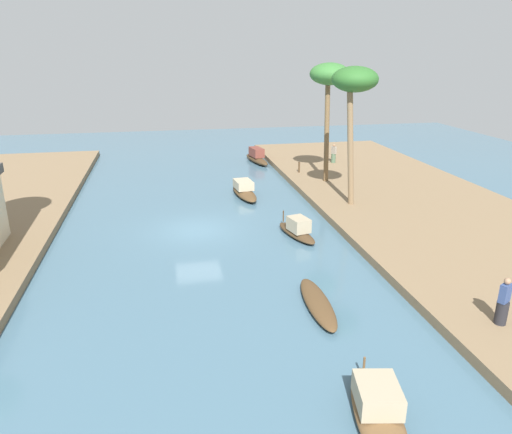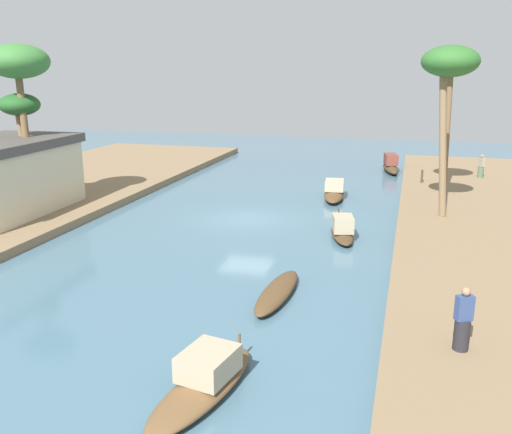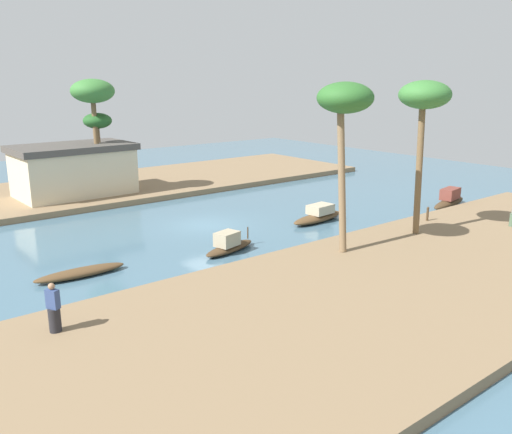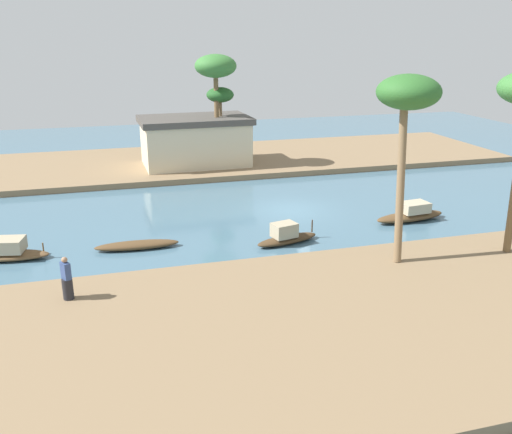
{
  "view_description": "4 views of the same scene",
  "coord_description": "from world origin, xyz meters",
  "px_view_note": "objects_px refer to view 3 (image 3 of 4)",
  "views": [
    {
      "loc": [
        -24.48,
        1.53,
        9.21
      ],
      "look_at": [
        -1.59,
        -2.97,
        1.11
      ],
      "focal_mm": 33.52,
      "sensor_mm": 36.0,
      "label": 1
    },
    {
      "loc": [
        -25.84,
        -7.81,
        7.39
      ],
      "look_at": [
        -1.1,
        -0.81,
        0.45
      ],
      "focal_mm": 38.56,
      "sensor_mm": 36.0,
      "label": 2
    },
    {
      "loc": [
        -16.97,
        -26.25,
        8.55
      ],
      "look_at": [
        1.32,
        -3.18,
        0.93
      ],
      "focal_mm": 37.36,
      "sensor_mm": 36.0,
      "label": 3
    },
    {
      "loc": [
        -10.3,
        -29.35,
        9.97
      ],
      "look_at": [
        -3.08,
        -3.44,
        0.96
      ],
      "focal_mm": 38.43,
      "sensor_mm": 36.0,
      "label": 4
    }
  ],
  "objects_px": {
    "sampan_downstream_large": "(229,245)",
    "palm_tree_right_short": "(98,124)",
    "person_by_mooring": "(54,311)",
    "palm_tree_left_near": "(345,104)",
    "riverside_building": "(74,169)",
    "mooring_post": "(428,214)",
    "palm_tree_right_tall": "(93,94)",
    "sampan_with_red_awning": "(449,200)",
    "sampan_midstream": "(80,273)",
    "sampan_with_tall_canopy": "(318,215)",
    "palm_tree_left_far": "(424,100)"
  },
  "relations": [
    {
      "from": "person_by_mooring",
      "to": "palm_tree_right_short",
      "type": "height_order",
      "value": "palm_tree_right_short"
    },
    {
      "from": "palm_tree_left_near",
      "to": "palm_tree_left_far",
      "type": "distance_m",
      "value": 5.51
    },
    {
      "from": "palm_tree_right_short",
      "to": "riverside_building",
      "type": "xyz_separation_m",
      "value": [
        -1.98,
        0.15,
        -3.15
      ]
    },
    {
      "from": "palm_tree_left_far",
      "to": "palm_tree_right_short",
      "type": "distance_m",
      "value": 23.16
    },
    {
      "from": "sampan_midstream",
      "to": "palm_tree_left_far",
      "type": "bearing_deg",
      "value": -16.86
    },
    {
      "from": "sampan_with_tall_canopy",
      "to": "riverside_building",
      "type": "distance_m",
      "value": 18.18
    },
    {
      "from": "sampan_downstream_large",
      "to": "palm_tree_left_near",
      "type": "xyz_separation_m",
      "value": [
        3.68,
        -4.17,
        7.06
      ]
    },
    {
      "from": "sampan_downstream_large",
      "to": "palm_tree_right_short",
      "type": "height_order",
      "value": "palm_tree_right_short"
    },
    {
      "from": "sampan_midstream",
      "to": "palm_tree_right_short",
      "type": "xyz_separation_m",
      "value": [
        7.54,
        15.42,
        5.21
      ]
    },
    {
      "from": "palm_tree_right_short",
      "to": "riverside_building",
      "type": "height_order",
      "value": "palm_tree_right_short"
    },
    {
      "from": "person_by_mooring",
      "to": "palm_tree_right_tall",
      "type": "bearing_deg",
      "value": 126.47
    },
    {
      "from": "sampan_downstream_large",
      "to": "palm_tree_left_far",
      "type": "bearing_deg",
      "value": -40.53
    },
    {
      "from": "sampan_with_red_awning",
      "to": "palm_tree_left_far",
      "type": "distance_m",
      "value": 11.57
    },
    {
      "from": "person_by_mooring",
      "to": "palm_tree_right_short",
      "type": "distance_m",
      "value": 23.81
    },
    {
      "from": "palm_tree_left_far",
      "to": "sampan_with_tall_canopy",
      "type": "bearing_deg",
      "value": 101.99
    },
    {
      "from": "sampan_downstream_large",
      "to": "sampan_midstream",
      "type": "height_order",
      "value": "sampan_downstream_large"
    },
    {
      "from": "sampan_with_red_awning",
      "to": "palm_tree_right_tall",
      "type": "xyz_separation_m",
      "value": [
        -17.87,
        17.52,
        7.09
      ]
    },
    {
      "from": "person_by_mooring",
      "to": "sampan_with_red_awning",
      "type": "bearing_deg",
      "value": 68.64
    },
    {
      "from": "riverside_building",
      "to": "sampan_with_red_awning",
      "type": "bearing_deg",
      "value": -44.73
    },
    {
      "from": "sampan_with_tall_canopy",
      "to": "mooring_post",
      "type": "xyz_separation_m",
      "value": [
        4.09,
        -4.98,
        0.43
      ]
    },
    {
      "from": "mooring_post",
      "to": "palm_tree_left_near",
      "type": "bearing_deg",
      "value": -175.49
    },
    {
      "from": "riverside_building",
      "to": "mooring_post",
      "type": "bearing_deg",
      "value": -57.8
    },
    {
      "from": "sampan_midstream",
      "to": "palm_tree_left_far",
      "type": "distance_m",
      "value": 18.91
    },
    {
      "from": "riverside_building",
      "to": "sampan_downstream_large",
      "type": "bearing_deg",
      "value": -85.97
    },
    {
      "from": "sampan_downstream_large",
      "to": "sampan_with_red_awning",
      "type": "distance_m",
      "value": 17.82
    },
    {
      "from": "person_by_mooring",
      "to": "riverside_building",
      "type": "bearing_deg",
      "value": 130.77
    },
    {
      "from": "palm_tree_left_near",
      "to": "mooring_post",
      "type": "bearing_deg",
      "value": 4.51
    },
    {
      "from": "person_by_mooring",
      "to": "palm_tree_right_short",
      "type": "relative_size",
      "value": 0.3
    },
    {
      "from": "palm_tree_left_near",
      "to": "sampan_midstream",
      "type": "bearing_deg",
      "value": 153.64
    },
    {
      "from": "sampan_with_red_awning",
      "to": "palm_tree_left_far",
      "type": "height_order",
      "value": "palm_tree_left_far"
    },
    {
      "from": "palm_tree_right_tall",
      "to": "palm_tree_right_short",
      "type": "distance_m",
      "value": 2.25
    },
    {
      "from": "sampan_with_tall_canopy",
      "to": "palm_tree_right_tall",
      "type": "xyz_separation_m",
      "value": [
        -7.99,
        14.7,
        7.17
      ]
    },
    {
      "from": "sampan_with_red_awning",
      "to": "sampan_with_tall_canopy",
      "type": "bearing_deg",
      "value": 153.69
    },
    {
      "from": "person_by_mooring",
      "to": "palm_tree_left_far",
      "type": "height_order",
      "value": "palm_tree_left_far"
    },
    {
      "from": "palm_tree_left_near",
      "to": "riverside_building",
      "type": "xyz_separation_m",
      "value": [
        -5.37,
        20.98,
        -5.19
      ]
    },
    {
      "from": "palm_tree_left_near",
      "to": "palm_tree_right_tall",
      "type": "bearing_deg",
      "value": 100.54
    },
    {
      "from": "sampan_midstream",
      "to": "sampan_with_tall_canopy",
      "type": "relative_size",
      "value": 0.94
    },
    {
      "from": "sampan_downstream_large",
      "to": "sampan_with_red_awning",
      "type": "height_order",
      "value": "sampan_with_red_awning"
    },
    {
      "from": "palm_tree_left_near",
      "to": "sampan_with_red_awning",
      "type": "bearing_deg",
      "value": 11.33
    },
    {
      "from": "sampan_with_red_awning",
      "to": "palm_tree_right_short",
      "type": "bearing_deg",
      "value": 123.73
    },
    {
      "from": "palm_tree_left_near",
      "to": "person_by_mooring",
      "type": "bearing_deg",
      "value": -179.47
    },
    {
      "from": "palm_tree_right_tall",
      "to": "sampan_with_red_awning",
      "type": "bearing_deg",
      "value": -44.43
    },
    {
      "from": "palm_tree_right_tall",
      "to": "person_by_mooring",
      "type": "bearing_deg",
      "value": -116.14
    },
    {
      "from": "palm_tree_left_far",
      "to": "palm_tree_right_short",
      "type": "height_order",
      "value": "palm_tree_left_far"
    },
    {
      "from": "sampan_with_tall_canopy",
      "to": "palm_tree_right_short",
      "type": "distance_m",
      "value": 17.72
    },
    {
      "from": "palm_tree_left_far",
      "to": "riverside_building",
      "type": "xyz_separation_m",
      "value": [
        -10.87,
        21.43,
        -5.26
      ]
    },
    {
      "from": "mooring_post",
      "to": "person_by_mooring",
      "type": "bearing_deg",
      "value": -177.98
    },
    {
      "from": "sampan_midstream",
      "to": "palm_tree_left_near",
      "type": "xyz_separation_m",
      "value": [
        10.93,
        -5.42,
        7.26
      ]
    },
    {
      "from": "sampan_with_tall_canopy",
      "to": "person_by_mooring",
      "type": "xyz_separation_m",
      "value": [
        -18.03,
        -5.77,
        0.74
      ]
    },
    {
      "from": "sampan_midstream",
      "to": "person_by_mooring",
      "type": "distance_m",
      "value": 6.33
    }
  ]
}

